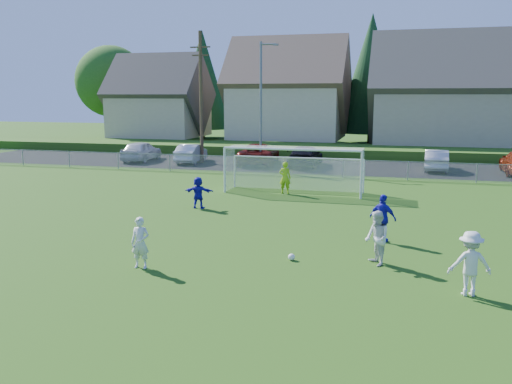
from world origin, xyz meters
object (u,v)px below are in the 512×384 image
(car_b, at_px, (191,153))
(player_white_a, at_px, (140,243))
(player_white_b, at_px, (377,238))
(player_blue_a, at_px, (383,218))
(car_c, at_px, (259,154))
(soccer_ball, at_px, (292,257))
(goalkeeper, at_px, (285,178))
(car_f, at_px, (436,160))
(soccer_goal, at_px, (295,163))
(player_blue_b, at_px, (198,192))
(car_d, at_px, (305,156))
(player_white_c, at_px, (470,263))
(car_a, at_px, (141,151))

(car_b, bearing_deg, player_white_a, 103.00)
(car_b, bearing_deg, player_white_b, 118.33)
(player_white_b, relative_size, player_blue_a, 0.99)
(player_white_b, xyz_separation_m, player_blue_a, (0.08, 2.84, 0.01))
(player_white_a, xyz_separation_m, car_c, (-2.97, 25.40, 0.01))
(soccer_ball, bearing_deg, player_white_b, 5.13)
(player_white_a, height_order, car_c, car_c)
(goalkeeper, relative_size, car_f, 0.39)
(soccer_goal, bearing_deg, player_blue_a, -61.22)
(car_f, bearing_deg, player_white_a, 70.72)
(player_blue_b, distance_m, car_c, 16.62)
(soccer_ball, bearing_deg, player_blue_a, 48.59)
(player_white_b, height_order, player_blue_b, player_white_b)
(car_b, distance_m, car_f, 18.35)
(car_d, bearing_deg, soccer_ball, 97.54)
(goalkeeper, height_order, car_d, goalkeeper)
(player_white_c, xyz_separation_m, player_blue_b, (-10.96, 8.67, -0.13))
(player_white_a, height_order, player_blue_a, player_blue_a)
(car_f, height_order, soccer_goal, soccer_goal)
(soccer_goal, bearing_deg, player_white_b, -67.58)
(soccer_goal, bearing_deg, player_white_c, -62.03)
(car_a, height_order, car_c, car_a)
(player_white_a, relative_size, car_c, 0.28)
(player_white_a, distance_m, soccer_goal, 14.34)
(car_c, bearing_deg, car_f, 173.16)
(player_white_a, bearing_deg, car_f, 64.72)
(player_blue_b, bearing_deg, soccer_goal, -126.37)
(car_a, bearing_deg, soccer_goal, 140.92)
(goalkeeper, distance_m, car_b, 15.20)
(player_blue_b, xyz_separation_m, goalkeeper, (3.12, 4.77, 0.12))
(player_white_a, xyz_separation_m, goalkeeper, (1.59, 13.61, 0.07))
(goalkeeper, height_order, car_b, goalkeeper)
(player_white_c, xyz_separation_m, player_blue_a, (-2.41, 4.86, -0.00))
(player_white_b, bearing_deg, goalkeeper, 177.84)
(car_b, height_order, car_d, car_d)
(player_blue_b, xyz_separation_m, car_f, (11.47, 16.44, -0.01))
(soccer_ball, height_order, car_a, car_a)
(soccer_ball, relative_size, player_blue_b, 0.15)
(soccer_ball, distance_m, car_a, 28.72)
(car_a, relative_size, car_c, 0.82)
(car_c, bearing_deg, soccer_ball, 100.94)
(car_f, bearing_deg, soccer_ball, 78.62)
(player_blue_a, relative_size, car_b, 0.39)
(player_blue_a, distance_m, car_b, 25.29)
(car_b, relative_size, car_f, 0.98)
(player_white_b, bearing_deg, soccer_ball, -112.13)
(player_blue_b, height_order, car_d, car_d)
(soccer_goal, bearing_deg, car_a, 143.45)
(soccer_ball, height_order, car_c, car_c)
(player_blue_b, bearing_deg, car_d, -100.61)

